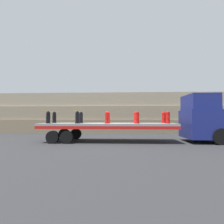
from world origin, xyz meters
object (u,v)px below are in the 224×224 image
(fire_hydrant_red_far_2, at_px, (108,117))
(fire_hydrant_black_far_0, at_px, (54,117))
(fire_hydrant_black_near_0, at_px, (48,117))
(fire_hydrant_red_near_4, at_px, (168,117))
(fire_hydrant_red_near_3, at_px, (137,117))
(fire_hydrant_red_near_2, at_px, (107,117))
(truck_cab, at_px, (204,119))
(fire_hydrant_red_far_4, at_px, (164,117))
(fire_hydrant_black_far_1, at_px, (81,117))
(fire_hydrant_black_near_1, at_px, (77,117))
(fire_hydrant_red_far_3, at_px, (136,117))
(flatbed_trailer, at_px, (100,126))

(fire_hydrant_red_far_2, bearing_deg, fire_hydrant_black_far_0, 180.00)
(fire_hydrant_black_near_0, bearing_deg, fire_hydrant_red_near_4, 0.00)
(fire_hydrant_black_near_0, bearing_deg, fire_hydrant_red_near_3, 0.00)
(fire_hydrant_red_near_2, bearing_deg, truck_cab, 4.78)
(truck_cab, xyz_separation_m, fire_hydrant_red_far_2, (-6.71, 0.56, 0.10))
(fire_hydrant_red_far_2, height_order, fire_hydrant_red_near_3, same)
(fire_hydrant_red_near_2, xyz_separation_m, fire_hydrant_red_far_4, (4.09, 1.12, 0.00))
(fire_hydrant_red_far_2, distance_m, fire_hydrant_red_near_4, 4.24)
(fire_hydrant_black_far_1, bearing_deg, fire_hydrant_red_far_4, 0.00)
(fire_hydrant_black_near_0, relative_size, fire_hydrant_red_near_3, 1.00)
(fire_hydrant_black_far_0, height_order, fire_hydrant_red_near_2, same)
(fire_hydrant_black_near_0, relative_size, fire_hydrant_black_near_1, 1.00)
(fire_hydrant_red_near_2, height_order, fire_hydrant_red_near_4, same)
(fire_hydrant_black_near_0, bearing_deg, fire_hydrant_red_near_2, 0.00)
(fire_hydrant_black_near_0, height_order, fire_hydrant_red_near_4, same)
(fire_hydrant_black_far_1, xyz_separation_m, fire_hydrant_red_far_4, (6.13, 0.00, 0.00))
(fire_hydrant_black_far_0, xyz_separation_m, fire_hydrant_red_near_4, (8.17, -1.12, 0.00))
(fire_hydrant_black_far_0, bearing_deg, fire_hydrant_red_far_3, 0.00)
(truck_cab, height_order, fire_hydrant_red_near_3, truck_cab)
(fire_hydrant_black_far_1, bearing_deg, fire_hydrant_black_far_0, 180.00)
(truck_cab, xyz_separation_m, fire_hydrant_black_far_0, (-10.79, 0.56, 0.10))
(fire_hydrant_red_far_2, xyz_separation_m, fire_hydrant_red_near_3, (2.04, -1.12, 0.00))
(fire_hydrant_red_far_3, height_order, fire_hydrant_red_far_4, same)
(fire_hydrant_red_near_4, bearing_deg, truck_cab, 12.07)
(fire_hydrant_black_near_0, relative_size, fire_hydrant_black_far_0, 1.00)
(flatbed_trailer, relative_size, fire_hydrant_black_near_0, 11.17)
(fire_hydrant_red_near_3, relative_size, fire_hydrant_red_far_3, 1.00)
(fire_hydrant_red_near_4, bearing_deg, fire_hydrant_black_near_1, 180.00)
(fire_hydrant_red_near_2, bearing_deg, fire_hydrant_red_far_2, 90.00)
(truck_cab, height_order, fire_hydrant_black_far_0, truck_cab)
(fire_hydrant_red_near_2, relative_size, fire_hydrant_red_near_3, 1.00)
(fire_hydrant_red_far_2, bearing_deg, fire_hydrant_red_near_2, -90.00)
(fire_hydrant_black_near_1, bearing_deg, fire_hydrant_red_near_2, 0.00)
(flatbed_trailer, xyz_separation_m, fire_hydrant_red_near_3, (2.57, -0.56, 0.63))
(fire_hydrant_black_near_1, xyz_separation_m, fire_hydrant_red_near_2, (2.04, 0.00, 0.00))
(fire_hydrant_red_near_2, relative_size, fire_hydrant_red_far_3, 1.00)
(flatbed_trailer, bearing_deg, fire_hydrant_red_far_3, 12.30)
(fire_hydrant_black_near_1, distance_m, fire_hydrant_red_far_3, 4.24)
(fire_hydrant_red_far_2, distance_m, fire_hydrant_red_far_4, 4.09)
(fire_hydrant_red_far_2, bearing_deg, fire_hydrant_black_near_0, -164.66)
(fire_hydrant_black_near_1, bearing_deg, fire_hydrant_red_far_4, 10.37)
(fire_hydrant_black_near_1, xyz_separation_m, fire_hydrant_red_near_4, (6.13, 0.00, 0.00))
(truck_cab, relative_size, fire_hydrant_red_far_3, 3.89)
(fire_hydrant_red_near_3, distance_m, fire_hydrant_red_far_3, 1.12)
(truck_cab, relative_size, fire_hydrant_red_near_3, 3.89)
(fire_hydrant_red_near_4, bearing_deg, fire_hydrant_black_far_0, 172.19)
(fire_hydrant_black_far_0, relative_size, fire_hydrant_red_near_3, 1.00)
(flatbed_trailer, relative_size, fire_hydrant_red_near_2, 11.17)
(truck_cab, xyz_separation_m, fire_hydrant_red_near_2, (-6.71, -0.56, 0.10))
(fire_hydrant_red_far_3, bearing_deg, fire_hydrant_black_near_1, -164.66)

